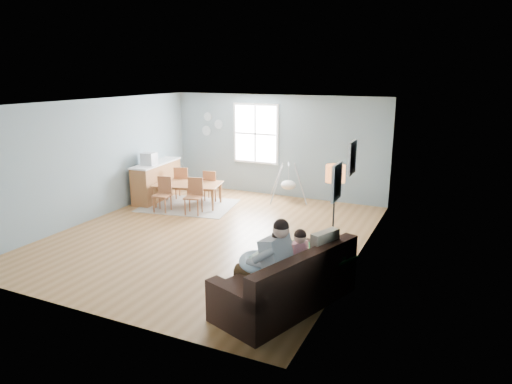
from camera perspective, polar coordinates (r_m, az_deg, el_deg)
The scene contains 22 objects.
room at distance 9.02m, azimuth -5.89°, elevation 9.30°, with size 8.40×9.40×3.90m.
window at distance 12.43m, azimuth -0.03°, elevation 7.29°, with size 1.32×0.08×1.62m.
pictures at distance 7.01m, azimuth 11.02°, elevation 2.83°, with size 0.05×1.34×0.74m.
wall_plates at distance 13.06m, azimuth -5.67°, elevation 8.38°, with size 0.67×0.02×0.66m.
sofa at distance 6.65m, azimuth 4.14°, elevation -11.63°, with size 1.62×2.39×0.89m.
green_throw at distance 7.12m, azimuth 7.50°, elevation -7.67°, with size 1.00×0.81×0.04m, color #155F1E.
beige_pillow at distance 6.76m, azimuth 8.58°, elevation -6.88°, with size 0.14×0.50×0.50m, color tan.
father at distance 6.34m, azimuth 1.36°, elevation -8.61°, with size 1.03×0.57×1.41m.
nursing_pillow at distance 6.47m, azimuth 0.30°, elevation -8.77°, with size 0.55×0.55×0.15m, color silver.
infant at distance 6.46m, azimuth 0.50°, elevation -7.89°, with size 0.18×0.40×0.15m.
toddler at distance 6.66m, azimuth 4.83°, elevation -7.43°, with size 0.61×0.46×0.90m.
floor_lamp at distance 8.14m, azimuth 9.85°, elevation 1.31°, with size 0.34×0.34×1.70m.
storage_cube at distance 6.30m, azimuth -2.17°, elevation -13.85°, with size 0.49×0.45×0.50m.
rug at distance 11.63m, azimuth -8.42°, elevation -1.67°, with size 2.24×1.70×0.01m, color gray.
dining_table at distance 11.56m, azimuth -8.47°, elevation -0.34°, with size 1.63×0.91×0.57m, color brown.
chair_sw at distance 11.19m, azimuth -11.52°, elevation -0.03°, with size 0.43×0.43×0.84m.
chair_se at distance 10.87m, azimuth -7.72°, elevation -0.24°, with size 0.46×0.46×0.85m.
chair_nw at distance 12.15m, azimuth -9.20°, elevation 1.37°, with size 0.49×0.49×0.87m.
chair_ne at distance 11.87m, azimuth -5.66°, elevation 0.99°, with size 0.43×0.43×0.82m.
counter at distance 12.29m, azimuth -12.30°, elevation 1.41°, with size 0.68×1.81×0.99m.
monitor at distance 11.87m, azimuth -13.25°, elevation 4.07°, with size 0.36×0.34×0.31m.
baby_swing at distance 11.91m, azimuth 4.06°, elevation 0.96°, with size 1.24×1.25×0.97m.
Camera 1 is at (4.58, -7.73, 3.27)m, focal length 32.00 mm.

